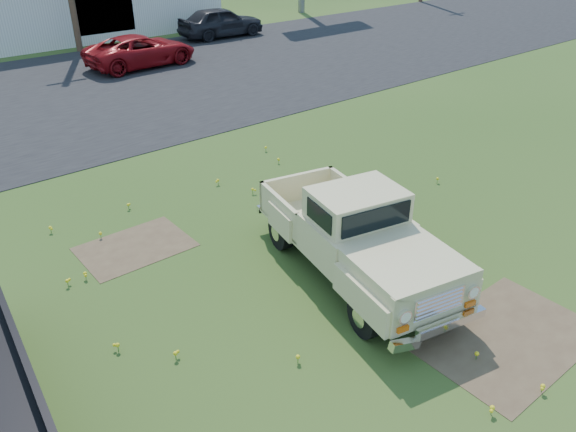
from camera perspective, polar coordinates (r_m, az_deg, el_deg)
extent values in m
plane|color=#284917|center=(10.56, 3.09, -7.35)|extent=(140.00, 140.00, 0.00)
cube|color=black|center=(22.88, -23.37, 10.76)|extent=(90.00, 14.00, 0.02)
cube|color=brown|center=(10.14, 21.38, -11.47)|extent=(3.00, 2.00, 0.01)
cube|color=brown|center=(12.17, -15.26, -3.06)|extent=(2.20, 1.60, 0.01)
cube|color=black|center=(31.91, -18.08, 19.25)|extent=(3.00, 0.10, 2.20)
imported|color=maroon|center=(26.52, -14.71, 15.91)|extent=(5.01, 2.56, 1.35)
imported|color=black|center=(32.18, -6.84, 18.97)|extent=(4.72, 2.10, 1.58)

